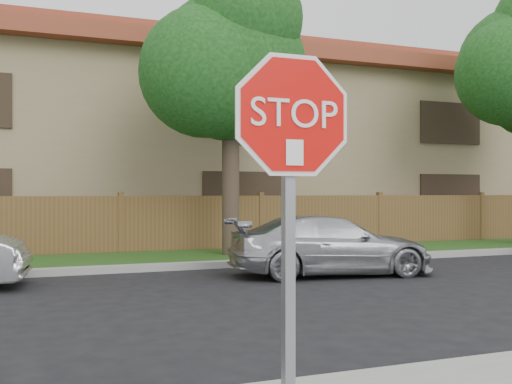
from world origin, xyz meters
name	(u,v)px	position (x,y,z in m)	size (l,w,h in m)	color
far_curb	(143,268)	(0.00, 8.15, 0.07)	(70.00, 0.30, 0.15)	gray
grass_strip	(131,260)	(0.00, 9.80, 0.06)	(70.00, 3.00, 0.12)	#1E4714
fence	(121,226)	(0.00, 11.40, 0.80)	(70.00, 0.12, 1.60)	brown
apartment_building	(97,140)	(0.00, 17.00, 3.53)	(35.20, 9.20, 7.20)	#95855C
tree_mid	(233,66)	(2.52, 9.57, 4.87)	(4.80, 3.90, 7.35)	#382B21
stop_sign	(291,170)	(-0.90, -1.48, 1.83)	(1.01, 0.13, 2.55)	gray
sedan_right	(331,245)	(3.47, 6.18, 0.61)	(1.71, 4.20, 1.22)	#ADAEB4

